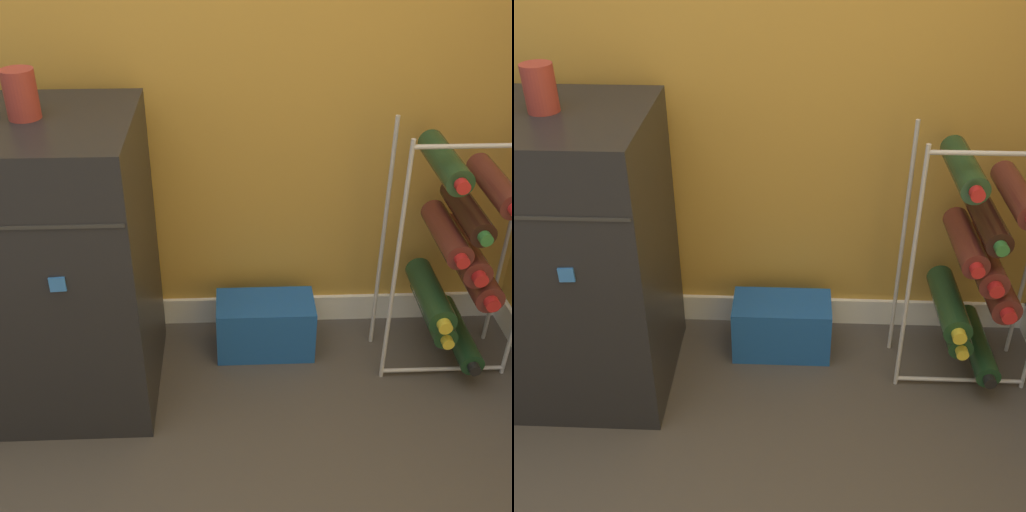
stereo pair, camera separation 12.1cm
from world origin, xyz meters
TOP-DOWN VIEW (x-y plane):
  - ground_plane at (0.00, 0.00)m, footprint 14.00×14.00m
  - mini_fridge at (-0.51, 0.42)m, footprint 0.54×0.47m
  - wine_rack at (0.60, 0.49)m, footprint 0.38×0.32m
  - soda_box at (0.08, 0.55)m, footprint 0.29×0.15m
  - fridge_top_cup at (-0.48, 0.43)m, footprint 0.07×0.07m

SIDE VIEW (x-z plane):
  - ground_plane at x=0.00m, z-range 0.00..0.00m
  - soda_box at x=0.08m, z-range 0.00..0.18m
  - wine_rack at x=0.60m, z-range 0.00..0.74m
  - mini_fridge at x=-0.51m, z-range 0.00..0.80m
  - fridge_top_cup at x=-0.48m, z-range 0.80..0.91m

